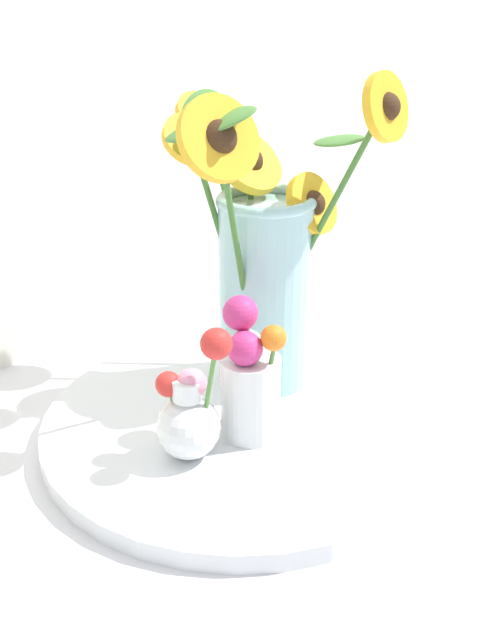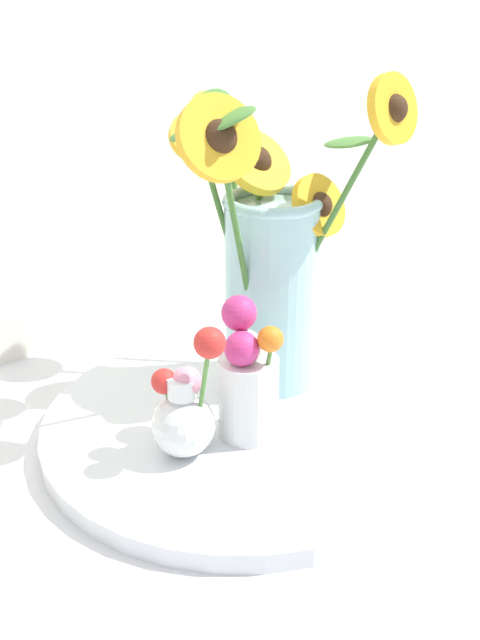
{
  "view_description": "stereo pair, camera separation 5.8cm",
  "coord_description": "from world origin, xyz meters",
  "px_view_note": "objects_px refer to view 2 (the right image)",
  "views": [
    {
      "loc": [
        -0.53,
        -0.48,
        0.49
      ],
      "look_at": [
        -0.01,
        0.06,
        0.15
      ],
      "focal_mm": 42.0,
      "sensor_mm": 36.0,
      "label": 1
    },
    {
      "loc": [
        -0.49,
        -0.52,
        0.49
      ],
      "look_at": [
        -0.01,
        0.06,
        0.15
      ],
      "focal_mm": 42.0,
      "sensor_mm": 36.0,
      "label": 2
    }
  ],
  "objects_px": {
    "mason_jar_sunflowers": "(269,261)",
    "vase_bulb_right": "(185,412)",
    "vase_small_center": "(247,378)",
    "serving_tray": "(240,426)"
  },
  "relations": [
    {
      "from": "vase_small_center",
      "to": "vase_bulb_right",
      "type": "height_order",
      "value": "vase_small_center"
    },
    {
      "from": "vase_bulb_right",
      "to": "serving_tray",
      "type": "bearing_deg",
      "value": 10.65
    },
    {
      "from": "vase_small_center",
      "to": "vase_bulb_right",
      "type": "bearing_deg",
      "value": 170.47
    },
    {
      "from": "serving_tray",
      "to": "vase_small_center",
      "type": "xyz_separation_m",
      "value": [
        -0.01,
        -0.03,
        0.08
      ]
    },
    {
      "from": "mason_jar_sunflowers",
      "to": "vase_bulb_right",
      "type": "relative_size",
      "value": 2.5
    },
    {
      "from": "mason_jar_sunflowers",
      "to": "vase_small_center",
      "type": "xyz_separation_m",
      "value": [
        -0.1,
        -0.08,
        -0.09
      ]
    },
    {
      "from": "mason_jar_sunflowers",
      "to": "vase_small_center",
      "type": "height_order",
      "value": "mason_jar_sunflowers"
    },
    {
      "from": "vase_small_center",
      "to": "vase_bulb_right",
      "type": "xyz_separation_m",
      "value": [
        -0.08,
        0.01,
        -0.02
      ]
    },
    {
      "from": "serving_tray",
      "to": "vase_bulb_right",
      "type": "xyz_separation_m",
      "value": [
        -0.09,
        -0.02,
        0.06
      ]
    },
    {
      "from": "vase_small_center",
      "to": "vase_bulb_right",
      "type": "distance_m",
      "value": 0.08
    }
  ]
}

